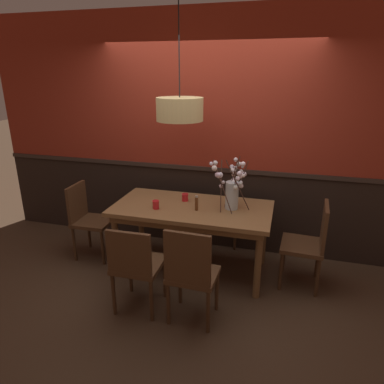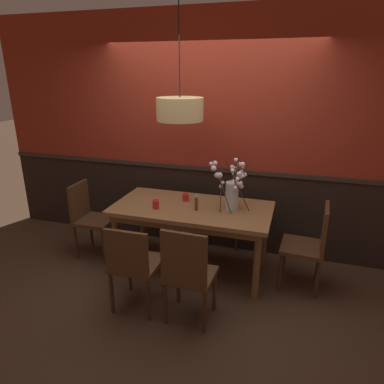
% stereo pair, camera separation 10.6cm
% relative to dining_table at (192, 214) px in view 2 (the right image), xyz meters
% --- Properties ---
extents(ground_plane, '(24.00, 24.00, 0.00)m').
position_rel_dining_table_xyz_m(ground_plane, '(0.00, 0.00, -0.69)').
color(ground_plane, '#422D1E').
extents(back_wall, '(5.70, 0.14, 2.86)m').
position_rel_dining_table_xyz_m(back_wall, '(0.00, 0.70, 0.73)').
color(back_wall, black).
rests_on(back_wall, ground).
extents(dining_table, '(1.72, 0.86, 0.78)m').
position_rel_dining_table_xyz_m(dining_table, '(0.00, 0.00, 0.00)').
color(dining_table, olive).
rests_on(dining_table, ground).
extents(chair_head_west_end, '(0.44, 0.41, 0.92)m').
position_rel_dining_table_xyz_m(chair_head_west_end, '(-1.30, -0.02, -0.18)').
color(chair_head_west_end, '#4C301C').
rests_on(chair_head_west_end, ground).
extents(chair_far_side_left, '(0.44, 0.42, 0.94)m').
position_rel_dining_table_xyz_m(chair_far_side_left, '(-0.22, 0.83, -0.16)').
color(chair_far_side_left, '#4C301C').
rests_on(chair_far_side_left, ground).
extents(chair_head_east_end, '(0.45, 0.46, 0.93)m').
position_rel_dining_table_xyz_m(chair_head_east_end, '(1.26, 0.02, -0.17)').
color(chair_head_east_end, '#4C301C').
rests_on(chair_head_east_end, ground).
extents(chair_far_side_right, '(0.48, 0.43, 0.89)m').
position_rel_dining_table_xyz_m(chair_far_side_right, '(0.24, 0.84, -0.18)').
color(chair_far_side_right, '#4C301C').
rests_on(chair_far_side_right, ground).
extents(chair_near_side_left, '(0.44, 0.44, 0.88)m').
position_rel_dining_table_xyz_m(chair_near_side_left, '(-0.30, -0.84, -0.19)').
color(chair_near_side_left, '#4C301C').
rests_on(chair_near_side_left, ground).
extents(chair_near_side_right, '(0.44, 0.40, 0.94)m').
position_rel_dining_table_xyz_m(chair_near_side_right, '(0.23, -0.87, -0.16)').
color(chair_near_side_right, '#4C301C').
rests_on(chair_near_side_right, ground).
extents(vase_with_blossoms, '(0.43, 0.42, 0.57)m').
position_rel_dining_table_xyz_m(vase_with_blossoms, '(0.42, 0.05, 0.31)').
color(vase_with_blossoms, silver).
rests_on(vase_with_blossoms, dining_table).
extents(candle_holder_nearer_center, '(0.07, 0.07, 0.09)m').
position_rel_dining_table_xyz_m(candle_holder_nearer_center, '(-0.36, -0.17, 0.14)').
color(candle_holder_nearer_center, red).
rests_on(candle_holder_nearer_center, dining_table).
extents(candle_holder_nearer_edge, '(0.08, 0.08, 0.09)m').
position_rel_dining_table_xyz_m(candle_holder_nearer_edge, '(-0.12, 0.14, 0.13)').
color(candle_holder_nearer_edge, red).
rests_on(candle_holder_nearer_edge, dining_table).
extents(condiment_bottle, '(0.04, 0.04, 0.16)m').
position_rel_dining_table_xyz_m(condiment_bottle, '(0.08, -0.09, 0.17)').
color(condiment_bottle, brown).
rests_on(condiment_bottle, dining_table).
extents(pendant_lamp, '(0.48, 0.48, 1.16)m').
position_rel_dining_table_xyz_m(pendant_lamp, '(-0.14, 0.02, 1.12)').
color(pendant_lamp, tan).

